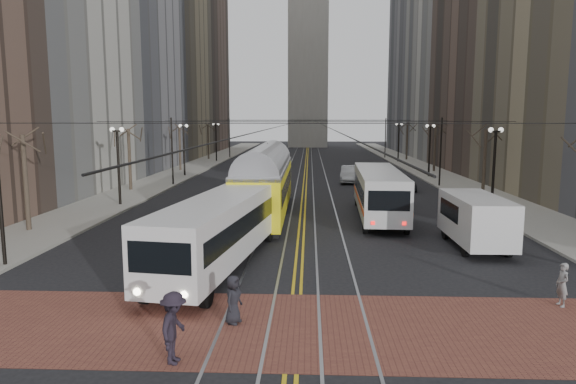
# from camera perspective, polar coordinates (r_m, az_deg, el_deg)

# --- Properties ---
(ground) EXTENTS (260.00, 260.00, 0.00)m
(ground) POSITION_cam_1_polar(r_m,az_deg,el_deg) (20.37, 1.04, -10.41)
(ground) COLOR black
(ground) RESTS_ON ground
(sidewalk_left) EXTENTS (5.00, 140.00, 0.15)m
(sidewalk_left) POSITION_cam_1_polar(r_m,az_deg,el_deg) (66.45, -11.06, 2.45)
(sidewalk_left) COLOR gray
(sidewalk_left) RESTS_ON ground
(sidewalk_right) EXTENTS (5.00, 140.00, 0.15)m
(sidewalk_right) POSITION_cam_1_polar(r_m,az_deg,el_deg) (66.24, 15.10, 2.31)
(sidewalk_right) COLOR gray
(sidewalk_right) RESTS_ON ground
(crosswalk_band) EXTENTS (25.00, 6.00, 0.01)m
(crosswalk_band) POSITION_cam_1_polar(r_m,az_deg,el_deg) (16.63, 0.69, -14.78)
(crosswalk_band) COLOR brown
(crosswalk_band) RESTS_ON ground
(streetcar_rails) EXTENTS (4.80, 130.00, 0.02)m
(streetcar_rails) POSITION_cam_1_polar(r_m,az_deg,el_deg) (64.63, 2.00, 2.38)
(streetcar_rails) COLOR gray
(streetcar_rails) RESTS_ON ground
(centre_lines) EXTENTS (0.42, 130.00, 0.01)m
(centre_lines) POSITION_cam_1_polar(r_m,az_deg,el_deg) (64.63, 2.00, 2.38)
(centre_lines) COLOR gold
(centre_lines) RESTS_ON ground
(building_left_mid) EXTENTS (16.00, 20.00, 34.00)m
(building_left_mid) POSITION_cam_1_polar(r_m,az_deg,el_deg) (71.06, -19.86, 16.18)
(building_left_mid) COLOR slate
(building_left_mid) RESTS_ON ground
(building_left_far) EXTENTS (16.00, 20.00, 40.00)m
(building_left_far) POSITION_cam_1_polar(r_m,az_deg,el_deg) (109.30, -11.75, 15.08)
(building_left_far) COLOR brown
(building_left_far) RESTS_ON ground
(building_right_mid) EXTENTS (16.00, 20.00, 34.00)m
(building_right_mid) POSITION_cam_1_polar(r_m,az_deg,el_deg) (70.73, 24.11, 16.00)
(building_right_mid) COLOR brown
(building_right_mid) RESTS_ON ground
(building_right_far) EXTENTS (16.00, 20.00, 40.00)m
(building_right_far) POSITION_cam_1_polar(r_m,az_deg,el_deg) (109.09, 16.23, 14.94)
(building_right_far) COLOR slate
(building_right_far) RESTS_ON ground
(lamp_posts) EXTENTS (27.60, 57.20, 5.60)m
(lamp_posts) POSITION_cam_1_polar(r_m,az_deg,el_deg) (48.20, 1.87, 3.75)
(lamp_posts) COLOR black
(lamp_posts) RESTS_ON ground
(street_trees) EXTENTS (31.68, 53.28, 5.60)m
(street_trees) POSITION_cam_1_polar(r_m,az_deg,el_deg) (54.68, 1.94, 4.27)
(street_trees) COLOR #382D23
(street_trees) RESTS_ON ground
(trolley_wires) EXTENTS (25.96, 120.00, 6.60)m
(trolley_wires) POSITION_cam_1_polar(r_m,az_deg,el_deg) (54.21, 1.94, 5.27)
(trolley_wires) COLOR black
(trolley_wires) RESTS_ON ground
(transit_bus) EXTENTS (4.27, 12.45, 3.05)m
(transit_bus) POSITION_cam_1_polar(r_m,az_deg,el_deg) (22.80, -7.65, -4.49)
(transit_bus) COLOR silver
(transit_bus) RESTS_ON ground
(streetcar) EXTENTS (2.88, 15.44, 3.64)m
(streetcar) POSITION_cam_1_polar(r_m,az_deg,el_deg) (34.68, -2.49, 0.41)
(streetcar) COLOR yellow
(streetcar) RESTS_ON ground
(rear_bus) EXTENTS (3.13, 12.17, 3.15)m
(rear_bus) POSITION_cam_1_polar(r_m,az_deg,el_deg) (34.15, 10.04, -0.25)
(rear_bus) COLOR silver
(rear_bus) RESTS_ON ground
(cargo_van) EXTENTS (2.31, 5.97, 2.64)m
(cargo_van) POSITION_cam_1_polar(r_m,az_deg,el_deg) (27.55, 20.12, -3.16)
(cargo_van) COLOR silver
(cargo_van) RESTS_ON ground
(sedan_grey) EXTENTS (1.78, 4.09, 1.37)m
(sedan_grey) POSITION_cam_1_polar(r_m,az_deg,el_deg) (48.21, 12.83, 1.03)
(sedan_grey) COLOR #3C3E43
(sedan_grey) RESTS_ON ground
(sedan_silver) EXTENTS (2.39, 5.33, 1.70)m
(sedan_silver) POSITION_cam_1_polar(r_m,az_deg,el_deg) (52.99, 6.92, 1.98)
(sedan_silver) COLOR #9B9EA2
(sedan_silver) RESTS_ON ground
(pedestrian_a) EXTENTS (0.73, 0.89, 1.56)m
(pedestrian_a) POSITION_cam_1_polar(r_m,az_deg,el_deg) (16.73, -6.10, -11.78)
(pedestrian_a) COLOR black
(pedestrian_a) RESTS_ON crosswalk_band
(pedestrian_b) EXTENTS (0.43, 0.60, 1.54)m
(pedestrian_b) POSITION_cam_1_polar(r_m,az_deg,el_deg) (20.42, 28.18, -9.06)
(pedestrian_b) COLOR gray
(pedestrian_b) RESTS_ON crosswalk_band
(pedestrian_d) EXTENTS (0.83, 1.32, 1.95)m
(pedestrian_d) POSITION_cam_1_polar(r_m,az_deg,el_deg) (14.39, -12.57, -14.51)
(pedestrian_d) COLOR black
(pedestrian_d) RESTS_ON crosswalk_band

